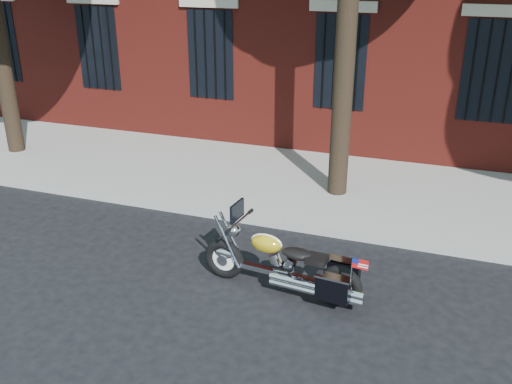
% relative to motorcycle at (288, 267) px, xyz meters
% --- Properties ---
extents(ground, '(120.00, 120.00, 0.00)m').
position_rel_motorcycle_xyz_m(ground, '(-0.55, 0.56, -0.42)').
color(ground, black).
rests_on(ground, ground).
extents(curb, '(40.00, 0.16, 0.15)m').
position_rel_motorcycle_xyz_m(curb, '(-0.55, 1.94, -0.34)').
color(curb, gray).
rests_on(curb, ground).
extents(sidewalk, '(40.00, 3.60, 0.15)m').
position_rel_motorcycle_xyz_m(sidewalk, '(-0.55, 3.82, -0.34)').
color(sidewalk, gray).
rests_on(sidewalk, ground).
extents(motorcycle, '(2.40, 0.83, 1.23)m').
position_rel_motorcycle_xyz_m(motorcycle, '(0.00, 0.00, 0.00)').
color(motorcycle, black).
rests_on(motorcycle, ground).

